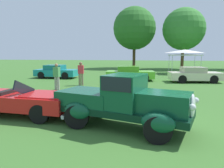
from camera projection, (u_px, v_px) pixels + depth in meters
ground_plane at (144, 127)px, 6.86m from camera, size 120.00×120.00×0.00m
feature_pickup_truck at (123, 101)px, 6.69m from camera, size 4.52×2.78×1.70m
neighbor_convertible at (22, 100)px, 8.12m from camera, size 4.49×2.06×1.40m
show_car_teal at (56, 72)px, 20.00m from camera, size 3.88×1.79×1.22m
show_car_lime at (130, 73)px, 18.26m from camera, size 4.15×1.99×1.22m
show_car_cream at (195, 75)px, 17.16m from camera, size 4.17×2.13×1.22m
spectator_near_truck at (81, 73)px, 15.45m from camera, size 0.43×0.29×1.69m
spectator_between_cars at (57, 76)px, 13.49m from camera, size 0.45×0.33×1.69m
canopy_tent_left_field at (185, 52)px, 23.89m from camera, size 3.28×3.28×2.71m
treeline_far_left at (134, 28)px, 32.06m from camera, size 6.38×6.38×9.17m
treeline_mid_left at (184, 29)px, 30.42m from camera, size 5.97×5.97×8.68m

